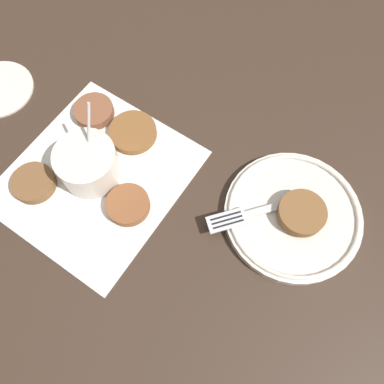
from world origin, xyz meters
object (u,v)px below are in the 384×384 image
fritter_on_plate (302,213)px  fork (246,215)px  sauce_bowl (88,164)px  serving_plate (293,215)px

fritter_on_plate → fork: bearing=119.6°
fritter_on_plate → fork: 0.09m
sauce_bowl → fork: bearing=-79.4°
sauce_bowl → serving_plate: 0.35m
sauce_bowl → serving_plate: (0.09, -0.34, -0.02)m
sauce_bowl → fritter_on_plate: size_ratio=1.65×
serving_plate → fritter_on_plate: bearing=-84.0°
serving_plate → fritter_on_plate: size_ratio=2.95×
serving_plate → fork: size_ratio=1.69×
fritter_on_plate → sauce_bowl: bearing=105.1°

